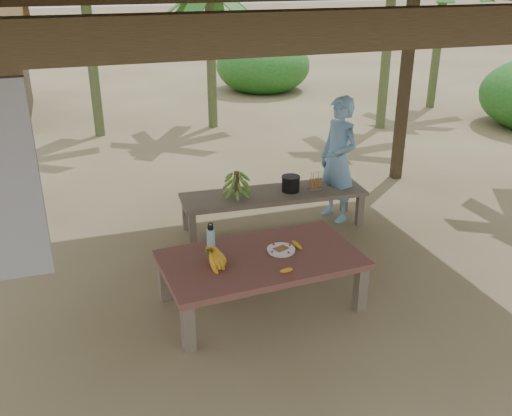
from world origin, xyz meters
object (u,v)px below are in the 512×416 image
object	(u,v)px
water_flask	(211,239)
woman	(338,160)
work_table	(261,263)
cooking_pot	(291,184)
plate	(281,250)
bench	(274,197)
ripe_banana_bunch	(208,257)

from	to	relation	value
water_flask	woman	xyz separation A→B (m)	(1.93, 1.31, 0.15)
work_table	cooking_pot	distance (m)	1.80
water_flask	work_table	bearing A→B (deg)	-33.48
plate	bench	bearing A→B (deg)	72.38
ripe_banana_bunch	plate	distance (m)	0.71
ripe_banana_bunch	cooking_pot	xyz separation A→B (m)	(1.40, 1.58, -0.05)
cooking_pot	woman	xyz separation A→B (m)	(0.63, 0.03, 0.23)
bench	plate	distance (m)	1.61
water_flask	woman	bearing A→B (deg)	34.17
work_table	cooking_pot	xyz separation A→B (m)	(0.90, 1.55, 0.11)
bench	woman	xyz separation A→B (m)	(0.83, 0.01, 0.38)
woman	ripe_banana_bunch	bearing A→B (deg)	-66.24
water_flask	cooking_pot	xyz separation A→B (m)	(1.30, 1.28, -0.08)
work_table	woman	bearing A→B (deg)	42.45
plate	woman	distance (m)	2.04
ripe_banana_bunch	work_table	bearing A→B (deg)	2.98
plate	woman	bearing A→B (deg)	49.38
cooking_pot	work_table	bearing A→B (deg)	-120.21
woman	cooking_pot	bearing A→B (deg)	-102.21
ripe_banana_bunch	water_flask	world-z (taller)	water_flask
cooking_pot	woman	world-z (taller)	woman
water_flask	bench	bearing A→B (deg)	49.88
plate	cooking_pot	world-z (taller)	cooking_pot
cooking_pot	woman	bearing A→B (deg)	2.33
woman	water_flask	bearing A→B (deg)	-70.37
ripe_banana_bunch	woman	bearing A→B (deg)	38.30
cooking_pot	water_flask	bearing A→B (deg)	-135.44
woman	plate	bearing A→B (deg)	-55.16
work_table	cooking_pot	world-z (taller)	cooking_pot
plate	cooking_pot	xyz separation A→B (m)	(0.69, 1.51, 0.02)
work_table	bench	world-z (taller)	work_table
work_table	ripe_banana_bunch	world-z (taller)	ripe_banana_bunch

